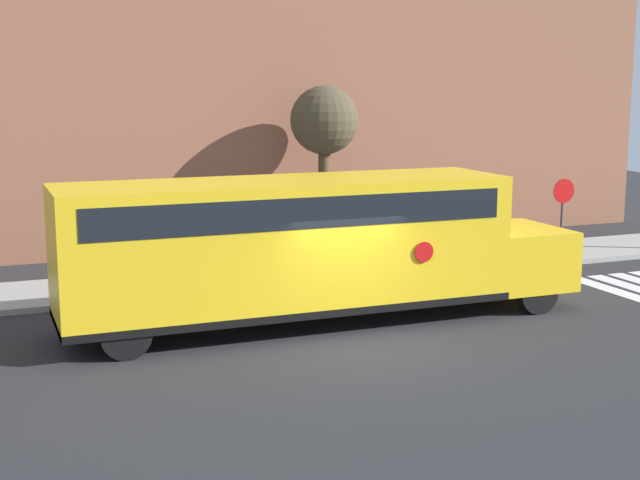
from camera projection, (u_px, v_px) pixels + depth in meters
ground_plane at (358, 344)px, 18.11m from camera, size 60.00×60.00×0.00m
sidewalk_strip at (261, 277)px, 24.05m from camera, size 44.00×3.00×0.15m
building_backdrop at (197, 62)px, 28.98m from camera, size 32.00×4.00×11.82m
school_bus at (305, 242)px, 19.31m from camera, size 11.69×2.57×3.21m
stop_sign at (563, 206)px, 26.59m from camera, size 0.73×0.10×2.44m
tree_near_sidewalk at (324, 124)px, 27.16m from camera, size 2.10×2.10×5.17m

